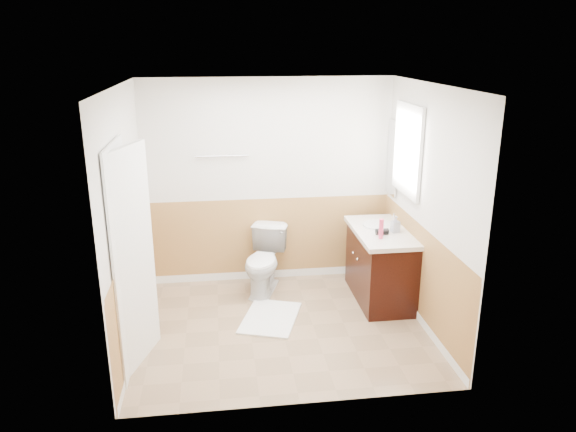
{
  "coord_description": "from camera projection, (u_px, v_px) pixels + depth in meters",
  "views": [
    {
      "loc": [
        -0.61,
        -5.11,
        2.88
      ],
      "look_at": [
        0.1,
        0.25,
        1.15
      ],
      "focal_mm": 34.05,
      "sensor_mm": 36.0,
      "label": 1
    }
  ],
  "objects": [
    {
      "name": "door_knob",
      "position": [
        144.0,
        254.0,
        5.21
      ],
      "size": [
        0.06,
        0.06,
        0.06
      ],
      "primitive_type": "sphere",
      "color": "silver",
      "rests_on": "door"
    },
    {
      "name": "wainscot_left",
      "position": [
        134.0,
        292.0,
        5.44
      ],
      "size": [
        0.0,
        2.6,
        2.6
      ],
      "primitive_type": "plane",
      "rotation": [
        1.57,
        0.0,
        1.57
      ],
      "color": "#A67342",
      "rests_on": "floor"
    },
    {
      "name": "tp_roll",
      "position": [
        262.0,
        227.0,
        6.71
      ],
      "size": [
        0.1,
        0.11,
        0.11
      ],
      "primitive_type": "cylinder",
      "rotation": [
        0.0,
        1.57,
        0.0
      ],
      "color": "white",
      "rests_on": "tp_holder_bar"
    },
    {
      "name": "wainscot_right",
      "position": [
        420.0,
        276.0,
        5.81
      ],
      "size": [
        0.0,
        2.6,
        2.6
      ],
      "primitive_type": "plane",
      "rotation": [
        1.57,
        0.0,
        -1.57
      ],
      "color": "#A67342",
      "rests_on": "floor"
    },
    {
      "name": "hair_dryer_handle",
      "position": [
        378.0,
        233.0,
        6.06
      ],
      "size": [
        0.03,
        0.03,
        0.07
      ],
      "primitive_type": "cylinder",
      "color": "black",
      "rests_on": "countertop"
    },
    {
      "name": "sink_basin",
      "position": [
        379.0,
        225.0,
        6.31
      ],
      "size": [
        0.36,
        0.36,
        0.02
      ],
      "primitive_type": "cylinder",
      "color": "silver",
      "rests_on": "countertop"
    },
    {
      "name": "door_frame",
      "position": [
        123.0,
        260.0,
        4.86
      ],
      "size": [
        0.02,
        0.92,
        2.1
      ],
      "primitive_type": "cube",
      "color": "white",
      "rests_on": "wall_left"
    },
    {
      "name": "countertop",
      "position": [
        381.0,
        232.0,
        6.17
      ],
      "size": [
        0.6,
        1.15,
        0.05
      ],
      "primitive_type": "cube",
      "color": "beige",
      "rests_on": "vanity_cabinet"
    },
    {
      "name": "faucet",
      "position": [
        394.0,
        219.0,
        6.31
      ],
      "size": [
        0.02,
        0.02,
        0.14
      ],
      "primitive_type": "cylinder",
      "color": "silver",
      "rests_on": "countertop"
    },
    {
      "name": "mirror_panel",
      "position": [
        393.0,
        158.0,
        6.53
      ],
      "size": [
        0.02,
        0.35,
        0.9
      ],
      "primitive_type": "cube",
      "color": "silver",
      "rests_on": "wall_right"
    },
    {
      "name": "hair_dryer_body",
      "position": [
        382.0,
        232.0,
        6.01
      ],
      "size": [
        0.14,
        0.07,
        0.07
      ],
      "primitive_type": "cylinder",
      "rotation": [
        0.0,
        1.57,
        0.0
      ],
      "color": "black",
      "rests_on": "countertop"
    },
    {
      "name": "towel_bar",
      "position": [
        222.0,
        156.0,
        6.4
      ],
      "size": [
        0.62,
        0.02,
        0.02
      ],
      "primitive_type": "cylinder",
      "rotation": [
        0.0,
        1.57,
        0.0
      ],
      "color": "silver",
      "rests_on": "wall_back"
    },
    {
      "name": "window_frame",
      "position": [
        408.0,
        150.0,
        5.98
      ],
      "size": [
        0.04,
        0.8,
        1.0
      ],
      "primitive_type": "cube",
      "color": "white",
      "rests_on": "wall_right"
    },
    {
      "name": "vanity_knob_right",
      "position": [
        353.0,
        253.0,
        6.32
      ],
      "size": [
        0.03,
        0.03,
        0.03
      ],
      "primitive_type": "sphere",
      "color": "silver",
      "rests_on": "vanity_cabinet"
    },
    {
      "name": "wall_front",
      "position": [
        302.0,
        265.0,
        4.17
      ],
      "size": [
        3.0,
        0.0,
        3.0
      ],
      "primitive_type": "plane",
      "rotation": [
        -1.57,
        0.0,
        0.0
      ],
      "color": "silver",
      "rests_on": "floor"
    },
    {
      "name": "wainscot_back",
      "position": [
        269.0,
        241.0,
        6.84
      ],
      "size": [
        3.0,
        0.0,
        3.0
      ],
      "primitive_type": "plane",
      "rotation": [
        1.57,
        0.0,
        0.0
      ],
      "color": "#A67342",
      "rests_on": "floor"
    },
    {
      "name": "tp_holder_bar",
      "position": [
        262.0,
        227.0,
        6.71
      ],
      "size": [
        0.14,
        0.02,
        0.02
      ],
      "primitive_type": "cylinder",
      "rotation": [
        0.0,
        1.57,
        0.0
      ],
      "color": "silver",
      "rests_on": "wall_back"
    },
    {
      "name": "wall_right",
      "position": [
        427.0,
        209.0,
        5.59
      ],
      "size": [
        0.0,
        3.0,
        3.0
      ],
      "primitive_type": "plane",
      "rotation": [
        1.57,
        0.0,
        -1.57
      ],
      "color": "silver",
      "rests_on": "floor"
    },
    {
      "name": "vanity_cabinet",
      "position": [
        380.0,
        267.0,
        6.3
      ],
      "size": [
        0.55,
        1.1,
        0.8
      ],
      "primitive_type": "cube",
      "color": "black",
      "rests_on": "floor"
    },
    {
      "name": "vanity_knob_left",
      "position": [
        358.0,
        259.0,
        6.13
      ],
      "size": [
        0.03,
        0.03,
        0.03
      ],
      "primitive_type": "sphere",
      "color": "silver",
      "rests_on": "vanity_cabinet"
    },
    {
      "name": "door",
      "position": [
        132.0,
        260.0,
        4.87
      ],
      "size": [
        0.29,
        0.78,
        2.04
      ],
      "primitive_type": "cube",
      "rotation": [
        0.0,
        0.0,
        -0.31
      ],
      "color": "white",
      "rests_on": "wall_left"
    },
    {
      "name": "wall_left",
      "position": [
        126.0,
        221.0,
        5.21
      ],
      "size": [
        0.0,
        3.0,
        3.0
      ],
      "primitive_type": "plane",
      "rotation": [
        1.57,
        0.0,
        1.57
      ],
      "color": "silver",
      "rests_on": "floor"
    },
    {
      "name": "wainscot_front",
      "position": [
        301.0,
        350.0,
        4.41
      ],
      "size": [
        3.0,
        0.0,
        3.0
      ],
      "primitive_type": "plane",
      "rotation": [
        -1.57,
        0.0,
        0.0
      ],
      "color": "#A67342",
      "rests_on": "floor"
    },
    {
      "name": "toilet",
      "position": [
        264.0,
        261.0,
        6.5
      ],
      "size": [
        0.65,
        0.85,
        0.77
      ],
      "primitive_type": "imported",
      "rotation": [
        0.0,
        0.0,
        -0.33
      ],
      "color": "white",
      "rests_on": "floor"
    },
    {
      "name": "window_glass",
      "position": [
        409.0,
        150.0,
        5.99
      ],
      "size": [
        0.01,
        0.7,
        0.9
      ],
      "primitive_type": "cube",
      "color": "white",
      "rests_on": "wall_right"
    },
    {
      "name": "floor",
      "position": [
        282.0,
        327.0,
        5.78
      ],
      "size": [
        3.0,
        3.0,
        0.0
      ],
      "primitive_type": "plane",
      "color": "#8C7051",
      "rests_on": "ground"
    },
    {
      "name": "wall_back",
      "position": [
        269.0,
        182.0,
        6.63
      ],
      "size": [
        3.0,
        0.0,
        3.0
      ],
      "primitive_type": "plane",
      "rotation": [
        1.57,
        0.0,
        0.0
      ],
      "color": "silver",
      "rests_on": "floor"
    },
    {
      "name": "bath_mat",
      "position": [
        270.0,
        318.0,
        5.95
      ],
      "size": [
        0.78,
        0.93,
        0.02
      ],
      "primitive_type": "cube",
      "rotation": [
        0.0,
        0.0,
        -0.33
      ],
      "color": "white",
      "rests_on": "floor"
    },
    {
      "name": "lotion_bottle",
      "position": [
        381.0,
        229.0,
        5.87
      ],
      "size": [
        0.05,
        0.05,
        0.22
      ],
      "primitive_type": "cylinder",
      "color": "#D13659",
      "rests_on": "countertop"
    },
    {
      "name": "soap_dispenser",
      "position": [
        395.0,
        224.0,
        6.08
      ],
      "size": [
        0.1,
        0.1,
        0.19
      ],
      "primitive_type": "imported",
      "rotation": [
        0.0,
        0.0,
        0.17
      ],
      "color": "#9095A2",
      "rests_on": "countertop"
    },
    {
      "name": "tp_sheet",
      "position": [
        262.0,
        236.0,
        6.75
      ],
      "size": [
        0.1,
        0.01,
        0.16
      ],
      "primitive_type": "cube",
      "color": "white",
      "rests_on": "tp_roll"
    },
    {
      "name": "ceiling",
      "position": [
        281.0,
        85.0,
        5.02
      ],
      "size": [
        3.0,
        3.0,
        0.0
      ],
      "primitive_type": "plane",
      "rotation": [
        3.14,
        0.0,
        0.0
      ],
      "color": "white",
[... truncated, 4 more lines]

